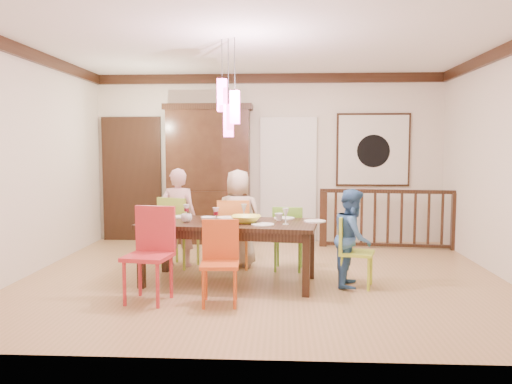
{
  "coord_description": "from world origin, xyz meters",
  "views": [
    {
      "loc": [
        0.25,
        -6.2,
        1.62
      ],
      "look_at": [
        -0.08,
        0.06,
        1.08
      ],
      "focal_mm": 35.0,
      "sensor_mm": 36.0,
      "label": 1
    }
  ],
  "objects_px": {
    "person_far_mid": "(238,218)",
    "chair_far_left": "(180,227)",
    "china_hutch": "(209,174)",
    "person_far_left": "(178,217)",
    "balustrade": "(388,218)",
    "person_end_right": "(353,238)",
    "dining_table": "(229,229)",
    "chair_end_right": "(357,247)"
  },
  "relations": [
    {
      "from": "person_far_mid",
      "to": "chair_far_left",
      "type": "bearing_deg",
      "value": 9.78
    },
    {
      "from": "china_hutch",
      "to": "person_far_left",
      "type": "bearing_deg",
      "value": -95.21
    },
    {
      "from": "china_hutch",
      "to": "balustrade",
      "type": "distance_m",
      "value": 3.09
    },
    {
      "from": "balustrade",
      "to": "person_far_mid",
      "type": "xyz_separation_m",
      "value": [
        -2.33,
        -1.38,
        0.17
      ]
    },
    {
      "from": "chair_far_left",
      "to": "person_end_right",
      "type": "height_order",
      "value": "person_end_right"
    },
    {
      "from": "dining_table",
      "to": "person_end_right",
      "type": "xyz_separation_m",
      "value": [
        1.47,
        -0.04,
        -0.09
      ]
    },
    {
      "from": "chair_far_left",
      "to": "person_far_mid",
      "type": "height_order",
      "value": "person_far_mid"
    },
    {
      "from": "chair_end_right",
      "to": "balustrade",
      "type": "bearing_deg",
      "value": -4.25
    },
    {
      "from": "chair_far_left",
      "to": "dining_table",
      "type": "bearing_deg",
      "value": 154.93
    },
    {
      "from": "person_far_left",
      "to": "person_far_mid",
      "type": "xyz_separation_m",
      "value": [
        0.82,
        0.05,
        -0.01
      ]
    },
    {
      "from": "person_end_right",
      "to": "person_far_left",
      "type": "bearing_deg",
      "value": 80.13
    },
    {
      "from": "chair_far_left",
      "to": "china_hutch",
      "type": "relative_size",
      "value": 0.41
    },
    {
      "from": "chair_end_right",
      "to": "balustrade",
      "type": "height_order",
      "value": "balustrade"
    },
    {
      "from": "balustrade",
      "to": "person_end_right",
      "type": "height_order",
      "value": "person_end_right"
    },
    {
      "from": "person_far_mid",
      "to": "balustrade",
      "type": "bearing_deg",
      "value": -143.87
    },
    {
      "from": "chair_far_left",
      "to": "person_far_left",
      "type": "height_order",
      "value": "person_far_left"
    },
    {
      "from": "chair_far_left",
      "to": "person_far_left",
      "type": "bearing_deg",
      "value": -0.31
    },
    {
      "from": "chair_end_right",
      "to": "person_end_right",
      "type": "bearing_deg",
      "value": 68.01
    },
    {
      "from": "dining_table",
      "to": "chair_end_right",
      "type": "distance_m",
      "value": 1.53
    },
    {
      "from": "chair_end_right",
      "to": "person_end_right",
      "type": "distance_m",
      "value": 0.12
    },
    {
      "from": "person_far_left",
      "to": "person_far_mid",
      "type": "bearing_deg",
      "value": -176.68
    },
    {
      "from": "chair_far_left",
      "to": "balustrade",
      "type": "bearing_deg",
      "value": -133.28
    },
    {
      "from": "person_far_mid",
      "to": "dining_table",
      "type": "bearing_deg",
      "value": 93.47
    },
    {
      "from": "dining_table",
      "to": "china_hutch",
      "type": "xyz_separation_m",
      "value": [
        -0.63,
        2.61,
        0.53
      ]
    },
    {
      "from": "dining_table",
      "to": "balustrade",
      "type": "bearing_deg",
      "value": 51.01
    },
    {
      "from": "china_hutch",
      "to": "dining_table",
      "type": "bearing_deg",
      "value": -76.47
    },
    {
      "from": "balustrade",
      "to": "chair_far_left",
      "type": "bearing_deg",
      "value": -149.51
    },
    {
      "from": "dining_table",
      "to": "chair_end_right",
      "type": "height_order",
      "value": "chair_end_right"
    },
    {
      "from": "chair_end_right",
      "to": "person_far_mid",
      "type": "distance_m",
      "value": 1.78
    },
    {
      "from": "person_far_left",
      "to": "chair_far_left",
      "type": "bearing_deg",
      "value": 157.46
    },
    {
      "from": "dining_table",
      "to": "person_far_mid",
      "type": "relative_size",
      "value": 1.63
    },
    {
      "from": "balustrade",
      "to": "person_far_left",
      "type": "height_order",
      "value": "person_far_left"
    },
    {
      "from": "chair_end_right",
      "to": "person_far_mid",
      "type": "height_order",
      "value": "person_far_mid"
    },
    {
      "from": "dining_table",
      "to": "china_hutch",
      "type": "height_order",
      "value": "china_hutch"
    },
    {
      "from": "dining_table",
      "to": "person_far_left",
      "type": "height_order",
      "value": "person_far_left"
    },
    {
      "from": "china_hutch",
      "to": "balustrade",
      "type": "xyz_separation_m",
      "value": [
        2.99,
        -0.35,
        -0.69
      ]
    },
    {
      "from": "chair_end_right",
      "to": "dining_table",
      "type": "bearing_deg",
      "value": 102.78
    },
    {
      "from": "chair_far_left",
      "to": "china_hutch",
      "type": "distance_m",
      "value": 1.9
    },
    {
      "from": "china_hutch",
      "to": "person_far_mid",
      "type": "bearing_deg",
      "value": -69.06
    },
    {
      "from": "balustrade",
      "to": "person_far_left",
      "type": "relative_size",
      "value": 1.64
    },
    {
      "from": "balustrade",
      "to": "person_far_mid",
      "type": "relative_size",
      "value": 1.66
    },
    {
      "from": "person_far_mid",
      "to": "china_hutch",
      "type": "bearing_deg",
      "value": -63.54
    }
  ]
}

